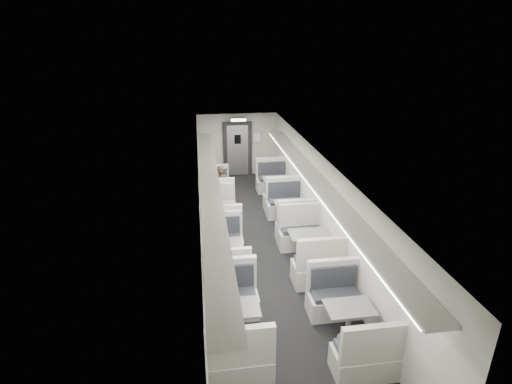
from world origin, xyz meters
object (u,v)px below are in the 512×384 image
object	(u,v)px
booth_right_a	(276,189)
vestibule_door	(238,149)
booth_left_b	(219,217)
booth_left_c	(225,256)
booth_right_d	(348,323)
booth_right_b	(291,215)
booth_right_c	(309,248)
booth_left_d	(235,325)
booth_left_a	(216,194)
passenger	(221,188)
exit_sign	(238,120)

from	to	relation	value
booth_right_a	vestibule_door	bearing A→B (deg)	110.27
booth_left_b	booth_left_c	size ratio (longest dim) A/B	1.07
booth_right_d	booth_right_b	bearing A→B (deg)	90.00
booth_left_b	booth_right_c	bearing A→B (deg)	-46.59
booth_left_d	booth_right_c	xyz separation A→B (m)	(2.00, 2.41, 0.02)
booth_left_a	vestibule_door	bearing A→B (deg)	70.48
booth_left_c	booth_right_b	world-z (taller)	booth_right_b
booth_right_a	booth_left_b	bearing A→B (deg)	-136.35
booth_left_c	booth_right_b	xyz separation A→B (m)	(2.00, 1.94, 0.03)
booth_right_a	booth_left_c	bearing A→B (deg)	-116.28
booth_right_d	passenger	bearing A→B (deg)	106.44
booth_left_c	booth_left_d	xyz separation A→B (m)	(0.00, -2.39, 0.02)
booth_right_c	booth_right_a	bearing A→B (deg)	90.00
booth_left_d	passenger	world-z (taller)	passenger
booth_left_a	booth_right_b	xyz separation A→B (m)	(2.00, -1.99, 0.04)
booth_left_a	booth_right_d	world-z (taller)	booth_right_d
booth_right_c	booth_left_d	bearing A→B (deg)	-129.65
booth_left_b	exit_sign	world-z (taller)	exit_sign
booth_left_a	booth_right_d	distance (m)	6.86
booth_left_d	vestibule_door	world-z (taller)	vestibule_door
booth_left_c	vestibule_door	size ratio (longest dim) A/B	0.97
booth_left_d	booth_right_b	world-z (taller)	booth_right_b
booth_left_c	booth_right_b	bearing A→B (deg)	44.18
booth_left_b	booth_left_d	size ratio (longest dim) A/B	1.01
booth_left_b	passenger	xyz separation A→B (m)	(0.16, 1.46, 0.31)
booth_right_b	booth_right_d	bearing A→B (deg)	-90.00
booth_right_c	exit_sign	size ratio (longest dim) A/B	3.68
booth_left_b	exit_sign	xyz separation A→B (m)	(1.00, 4.13, 1.89)
booth_left_d	booth_right_b	bearing A→B (deg)	65.21
booth_left_b	booth_left_d	world-z (taller)	booth_left_b
booth_right_c	passenger	world-z (taller)	passenger
passenger	exit_sign	distance (m)	3.21
exit_sign	booth_left_b	bearing A→B (deg)	-103.62
booth_left_c	booth_left_d	distance (m)	2.39
booth_right_a	booth_right_d	distance (m)	6.67
booth_left_a	vestibule_door	xyz separation A→B (m)	(1.00, 2.82, 0.69)
booth_left_b	booth_right_b	distance (m)	2.01
exit_sign	booth_right_d	bearing A→B (deg)	-83.58
booth_right_d	passenger	world-z (taller)	passenger
booth_left_b	booth_right_b	world-z (taller)	booth_right_b
booth_right_a	booth_right_d	xyz separation A→B (m)	(0.00, -6.67, -0.02)
booth_right_b	exit_sign	size ratio (longest dim) A/B	3.57
booth_left_c	booth_right_a	xyz separation A→B (m)	(2.00, 4.05, 0.03)
passenger	booth_right_d	bearing A→B (deg)	-50.89
booth_right_a	passenger	xyz separation A→B (m)	(-1.84, -0.45, 0.31)
booth_right_a	booth_right_d	size ratio (longest dim) A/B	1.05
booth_right_d	booth_left_a	bearing A→B (deg)	106.95
booth_right_b	passenger	bearing A→B (deg)	137.89
passenger	exit_sign	bearing A→B (deg)	95.23
booth_right_c	vestibule_door	distance (m)	6.83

